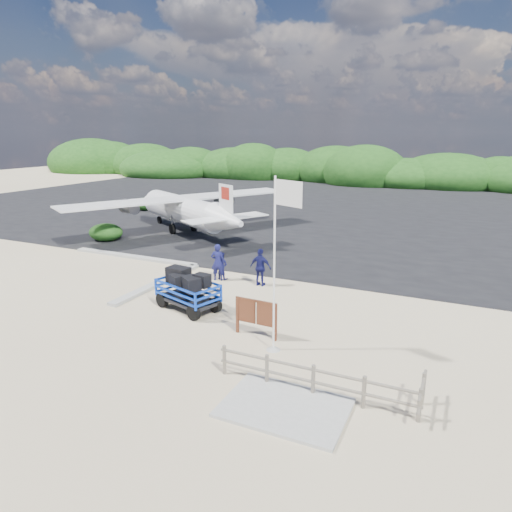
{
  "coord_description": "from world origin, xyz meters",
  "views": [
    {
      "loc": [
        9.58,
        -16.64,
        7.6
      ],
      "look_at": [
        0.33,
        3.11,
        1.67
      ],
      "focal_mm": 32.0,
      "sensor_mm": 36.0,
      "label": 1
    }
  ],
  "objects_px": {
    "signboard": "(256,336)",
    "crew_a": "(218,262)",
    "baggage_cart": "(189,309)",
    "flagpole": "(273,350)",
    "crew_b": "(221,266)",
    "crew_c": "(261,267)"
  },
  "relations": [
    {
      "from": "crew_b",
      "to": "baggage_cart",
      "type": "bearing_deg",
      "value": 100.59
    },
    {
      "from": "flagpole",
      "to": "crew_c",
      "type": "distance_m",
      "value": 7.25
    },
    {
      "from": "signboard",
      "to": "crew_c",
      "type": "bearing_deg",
      "value": 115.44
    },
    {
      "from": "flagpole",
      "to": "signboard",
      "type": "xyz_separation_m",
      "value": [
        -1.04,
        0.75,
        0.0
      ]
    },
    {
      "from": "flagpole",
      "to": "crew_b",
      "type": "height_order",
      "value": "flagpole"
    },
    {
      "from": "baggage_cart",
      "to": "crew_c",
      "type": "distance_m",
      "value": 4.71
    },
    {
      "from": "baggage_cart",
      "to": "signboard",
      "type": "distance_m",
      "value": 4.08
    },
    {
      "from": "flagpole",
      "to": "crew_a",
      "type": "distance_m",
      "value": 8.54
    },
    {
      "from": "flagpole",
      "to": "signboard",
      "type": "height_order",
      "value": "flagpole"
    },
    {
      "from": "signboard",
      "to": "crew_a",
      "type": "height_order",
      "value": "crew_a"
    },
    {
      "from": "crew_c",
      "to": "baggage_cart",
      "type": "bearing_deg",
      "value": 71.18
    },
    {
      "from": "baggage_cart",
      "to": "crew_a",
      "type": "height_order",
      "value": "crew_a"
    },
    {
      "from": "crew_a",
      "to": "crew_b",
      "type": "xyz_separation_m",
      "value": [
        0.07,
        0.25,
        -0.24
      ]
    },
    {
      "from": "baggage_cart",
      "to": "crew_c",
      "type": "relative_size",
      "value": 1.58
    },
    {
      "from": "baggage_cart",
      "to": "signboard",
      "type": "xyz_separation_m",
      "value": [
        3.89,
        -1.24,
        0.0
      ]
    },
    {
      "from": "flagpole",
      "to": "crew_a",
      "type": "relative_size",
      "value": 3.15
    },
    {
      "from": "signboard",
      "to": "crew_c",
      "type": "distance_m",
      "value": 6.13
    },
    {
      "from": "crew_b",
      "to": "crew_c",
      "type": "height_order",
      "value": "crew_c"
    },
    {
      "from": "crew_b",
      "to": "crew_a",
      "type": "bearing_deg",
      "value": 74.64
    },
    {
      "from": "signboard",
      "to": "crew_b",
      "type": "relative_size",
      "value": 1.25
    },
    {
      "from": "signboard",
      "to": "crew_a",
      "type": "xyz_separation_m",
      "value": [
        -4.78,
        5.43,
        0.99
      ]
    },
    {
      "from": "signboard",
      "to": "crew_b",
      "type": "bearing_deg",
      "value": 132.19
    }
  ]
}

